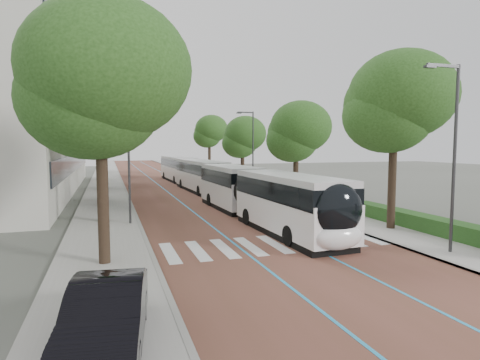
% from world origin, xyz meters
% --- Properties ---
extents(ground, '(160.00, 160.00, 0.00)m').
position_xyz_m(ground, '(0.00, 0.00, 0.00)').
color(ground, '#51544C').
rests_on(ground, ground).
extents(road, '(11.00, 140.00, 0.02)m').
position_xyz_m(road, '(0.00, 40.00, 0.01)').
color(road, brown).
rests_on(road, ground).
extents(sidewalk_left, '(4.00, 140.00, 0.12)m').
position_xyz_m(sidewalk_left, '(-7.50, 40.00, 0.06)').
color(sidewalk_left, '#989590').
rests_on(sidewalk_left, ground).
extents(sidewalk_right, '(4.00, 140.00, 0.12)m').
position_xyz_m(sidewalk_right, '(7.50, 40.00, 0.06)').
color(sidewalk_right, '#989590').
rests_on(sidewalk_right, ground).
extents(kerb_left, '(0.20, 140.00, 0.14)m').
position_xyz_m(kerb_left, '(-5.60, 40.00, 0.06)').
color(kerb_left, gray).
rests_on(kerb_left, ground).
extents(kerb_right, '(0.20, 140.00, 0.14)m').
position_xyz_m(kerb_right, '(5.60, 40.00, 0.06)').
color(kerb_right, gray).
rests_on(kerb_right, ground).
extents(zebra_crossing, '(10.55, 3.60, 0.01)m').
position_xyz_m(zebra_crossing, '(0.20, 1.00, 0.03)').
color(zebra_crossing, silver).
rests_on(zebra_crossing, ground).
extents(lane_line_left, '(0.12, 126.00, 0.01)m').
position_xyz_m(lane_line_left, '(-1.60, 40.00, 0.02)').
color(lane_line_left, '#2A9DD5').
rests_on(lane_line_left, road).
extents(lane_line_right, '(0.12, 126.00, 0.01)m').
position_xyz_m(lane_line_right, '(1.60, 40.00, 0.02)').
color(lane_line_right, '#2A9DD5').
rests_on(lane_line_right, road).
extents(hedge, '(1.20, 14.00, 0.80)m').
position_xyz_m(hedge, '(9.10, 0.00, 0.52)').
color(hedge, '#1E4217').
rests_on(hedge, sidewalk_right).
extents(streetlight_near, '(1.82, 0.20, 8.00)m').
position_xyz_m(streetlight_near, '(6.62, -3.00, 4.82)').
color(streetlight_near, '#323335').
rests_on(streetlight_near, sidewalk_right).
extents(streetlight_far, '(1.82, 0.20, 8.00)m').
position_xyz_m(streetlight_far, '(6.62, 22.00, 4.82)').
color(streetlight_far, '#323335').
rests_on(streetlight_far, sidewalk_right).
extents(lamp_post_left, '(0.14, 0.14, 8.00)m').
position_xyz_m(lamp_post_left, '(-6.10, 8.00, 4.12)').
color(lamp_post_left, '#323335').
rests_on(lamp_post_left, sidewalk_left).
extents(trees_left, '(6.36, 61.17, 9.68)m').
position_xyz_m(trees_left, '(-7.50, 24.60, 6.75)').
color(trees_left, black).
rests_on(trees_left, ground).
extents(trees_right, '(5.72, 47.37, 9.30)m').
position_xyz_m(trees_right, '(7.70, 19.65, 6.22)').
color(trees_right, black).
rests_on(trees_right, ground).
extents(lead_bus, '(3.19, 18.48, 3.20)m').
position_xyz_m(lead_bus, '(1.65, 6.61, 1.63)').
color(lead_bus, black).
rests_on(lead_bus, ground).
extents(bus_queued_0, '(3.09, 12.50, 3.20)m').
position_xyz_m(bus_queued_0, '(1.74, 23.20, 1.62)').
color(bus_queued_0, white).
rests_on(bus_queued_0, ground).
extents(bus_queued_1, '(2.99, 12.48, 3.20)m').
position_xyz_m(bus_queued_1, '(1.52, 35.76, 1.62)').
color(bus_queued_1, white).
rests_on(bus_queued_1, ground).
extents(parked_car, '(2.25, 4.90, 1.56)m').
position_xyz_m(parked_car, '(-7.41, -7.09, 0.90)').
color(parked_car, black).
rests_on(parked_car, sidewalk_left).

